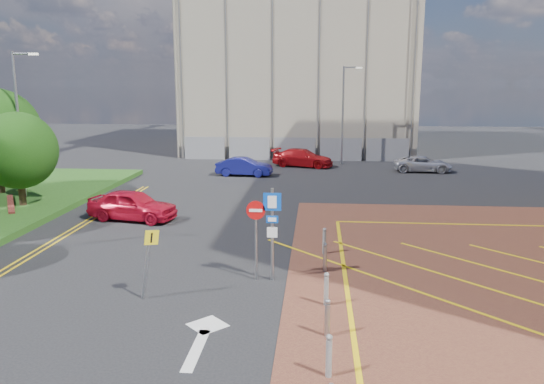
# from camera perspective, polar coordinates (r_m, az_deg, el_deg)

# --- Properties ---
(ground) EXTENTS (140.00, 140.00, 0.00)m
(ground) POSITION_cam_1_polar(r_m,az_deg,el_deg) (17.49, -1.91, -10.56)
(ground) COLOR black
(ground) RESTS_ON ground
(tree_c) EXTENTS (4.00, 4.00, 4.90)m
(tree_c) POSITION_cam_1_polar(r_m,az_deg,el_deg) (30.51, -25.65, 4.04)
(tree_c) COLOR #3D2B1C
(tree_c) RESTS_ON grass_bed
(lamp_left_far) EXTENTS (1.53, 0.16, 8.00)m
(lamp_left_far) POSITION_cam_1_polar(r_m,az_deg,el_deg) (32.57, -25.51, 7.06)
(lamp_left_far) COLOR #9EA0A8
(lamp_left_far) RESTS_ON grass_bed
(lamp_back) EXTENTS (1.53, 0.16, 8.00)m
(lamp_back) POSITION_cam_1_polar(r_m,az_deg,el_deg) (44.19, 7.73, 8.57)
(lamp_back) COLOR #9EA0A8
(lamp_back) RESTS_ON ground
(sign_cluster) EXTENTS (1.17, 0.12, 3.20)m
(sign_cluster) POSITION_cam_1_polar(r_m,az_deg,el_deg) (17.77, -0.63, -3.55)
(sign_cluster) COLOR #9EA0A8
(sign_cluster) RESTS_ON ground
(warning_sign) EXTENTS (0.63, 0.39, 2.25)m
(warning_sign) POSITION_cam_1_polar(r_m,az_deg,el_deg) (16.79, -13.17, -6.63)
(warning_sign) COLOR #9EA0A8
(warning_sign) RESTS_ON ground
(bollard_row) EXTENTS (0.14, 11.14, 0.90)m
(bollard_row) POSITION_cam_1_polar(r_m,az_deg,el_deg) (15.67, 5.89, -11.48)
(bollard_row) COLOR #9EA0A8
(bollard_row) RESTS_ON forecourt
(construction_building) EXTENTS (21.20, 19.20, 22.00)m
(construction_building) POSITION_cam_1_polar(r_m,az_deg,el_deg) (56.29, 3.01, 16.04)
(construction_building) COLOR #A19884
(construction_building) RESTS_ON ground
(construction_fence) EXTENTS (21.60, 0.06, 2.00)m
(construction_fence) POSITION_cam_1_polar(r_m,az_deg,el_deg) (46.43, 3.69, 4.63)
(construction_fence) COLOR gray
(construction_fence) RESTS_ON ground
(car_red_left) EXTENTS (4.65, 2.60, 1.50)m
(car_red_left) POSITION_cam_1_polar(r_m,az_deg,el_deg) (26.90, -14.77, -1.36)
(car_red_left) COLOR red
(car_red_left) RESTS_ON ground
(car_blue_back) EXTENTS (4.16, 1.76, 1.34)m
(car_blue_back) POSITION_cam_1_polar(r_m,az_deg,el_deg) (38.65, -3.00, 2.74)
(car_blue_back) COLOR navy
(car_blue_back) RESTS_ON ground
(car_red_back) EXTENTS (5.28, 3.24, 1.43)m
(car_red_back) POSITION_cam_1_polar(r_m,az_deg,el_deg) (42.99, 3.32, 3.69)
(car_red_back) COLOR #B80F15
(car_red_back) RESTS_ON ground
(car_silver_back) EXTENTS (4.44, 2.22, 1.21)m
(car_silver_back) POSITION_cam_1_polar(r_m,az_deg,el_deg) (41.98, 15.90, 2.93)
(car_silver_back) COLOR silver
(car_silver_back) RESTS_ON ground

